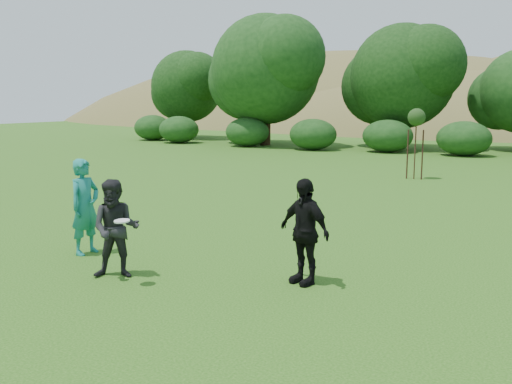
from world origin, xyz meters
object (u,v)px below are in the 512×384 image
Objects in this scene: player_teal at (85,207)px; player_grey at (116,229)px; sapling at (416,119)px; player_black at (304,231)px.

player_teal is 1.11× the size of player_grey.
player_black is at bearing -83.03° from sapling.
player_black reaches higher than player_grey.
player_grey is (1.70, -0.89, -0.10)m from player_teal.
player_teal is at bearing -155.32° from player_black.
player_grey is 0.63× the size of sapling.
player_black is 14.47m from sapling.
sapling is at bearing -10.77° from player_teal.
player_teal is at bearing -101.65° from sapling.
player_black is at bearing -7.21° from player_grey.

